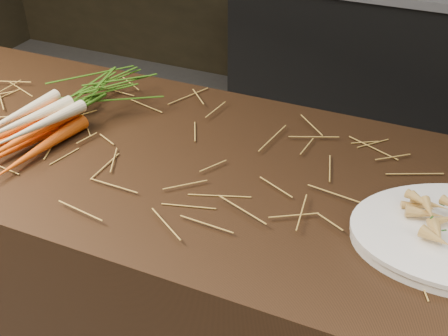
# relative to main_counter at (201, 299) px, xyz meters

# --- Properties ---
(main_counter) EXTENTS (2.40, 0.70, 0.90)m
(main_counter) POSITION_rel_main_counter_xyz_m (0.00, 0.00, 0.00)
(main_counter) COLOR black
(main_counter) RESTS_ON ground
(back_counter) EXTENTS (1.82, 0.62, 0.84)m
(back_counter) POSITION_rel_main_counter_xyz_m (0.30, 1.88, -0.03)
(back_counter) COLOR black
(back_counter) RESTS_ON ground
(straw_bedding) EXTENTS (1.40, 0.60, 0.02)m
(straw_bedding) POSITION_rel_main_counter_xyz_m (0.00, 0.00, 0.46)
(straw_bedding) COLOR #AA833F
(straw_bedding) RESTS_ON main_counter
(root_veg_bunch) EXTENTS (0.25, 0.55, 0.10)m
(root_veg_bunch) POSITION_rel_main_counter_xyz_m (-0.35, 0.03, 0.50)
(root_veg_bunch) COLOR #DD4606
(root_veg_bunch) RESTS_ON main_counter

